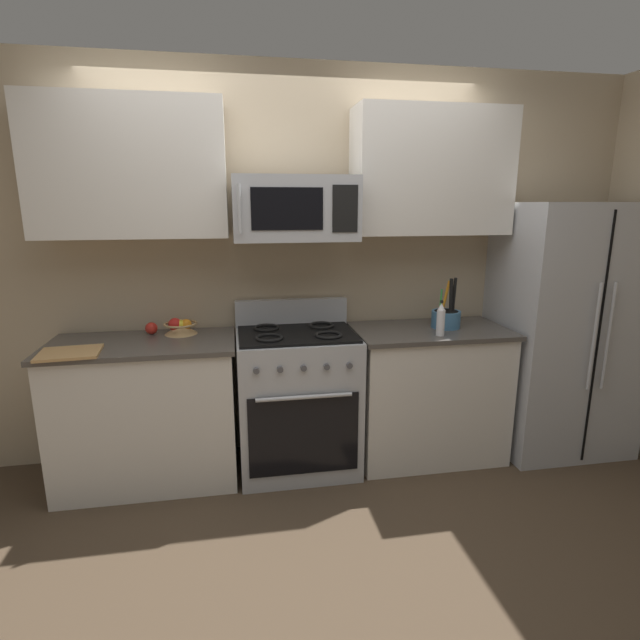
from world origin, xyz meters
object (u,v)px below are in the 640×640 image
object	(u,v)px
utensil_crock	(446,318)
microwave	(295,208)
apple_loose	(151,328)
cutting_board	(69,353)
range_oven	(297,399)
refrigerator	(563,329)
bottle_vinegar	(441,320)
fruit_basket	(180,327)

from	to	relation	value
utensil_crock	microwave	bearing A→B (deg)	179.59
apple_loose	cutting_board	xyz separation A→B (m)	(-0.38, -0.37, -0.03)
range_oven	refrigerator	bearing A→B (deg)	-0.52
cutting_board	bottle_vinegar	bearing A→B (deg)	0.57
apple_loose	bottle_vinegar	size ratio (longest dim) A/B	0.34
cutting_board	range_oven	bearing A→B (deg)	8.41
range_oven	refrigerator	size ratio (longest dim) A/B	0.63
apple_loose	cutting_board	size ratio (longest dim) A/B	0.24
microwave	utensil_crock	world-z (taller)	microwave
microwave	fruit_basket	world-z (taller)	microwave
utensil_crock	cutting_board	distance (m)	2.32
microwave	apple_loose	distance (m)	1.19
microwave	cutting_board	bearing A→B (deg)	-170.49
utensil_crock	apple_loose	world-z (taller)	utensil_crock
range_oven	utensil_crock	distance (m)	1.13
utensil_crock	bottle_vinegar	bearing A→B (deg)	-122.92
cutting_board	bottle_vinegar	world-z (taller)	bottle_vinegar
refrigerator	cutting_board	bearing A→B (deg)	-176.86
range_oven	microwave	bearing A→B (deg)	90.05
range_oven	utensil_crock	world-z (taller)	utensil_crock
utensil_crock	bottle_vinegar	xyz separation A→B (m)	(-0.12, -0.19, 0.04)
refrigerator	microwave	xyz separation A→B (m)	(-1.88, 0.04, 0.83)
apple_loose	bottle_vinegar	bearing A→B (deg)	-10.98
refrigerator	microwave	world-z (taller)	microwave
microwave	apple_loose	bearing A→B (deg)	170.34
cutting_board	bottle_vinegar	size ratio (longest dim) A/B	1.42
range_oven	cutting_board	distance (m)	1.38
microwave	cutting_board	world-z (taller)	microwave
refrigerator	microwave	bearing A→B (deg)	178.70
fruit_basket	cutting_board	world-z (taller)	fruit_basket
microwave	bottle_vinegar	distance (m)	1.14
range_oven	cutting_board	size ratio (longest dim) A/B	3.42
refrigerator	bottle_vinegar	size ratio (longest dim) A/B	7.71
apple_loose	bottle_vinegar	world-z (taller)	bottle_vinegar
microwave	bottle_vinegar	bearing A→B (deg)	-12.32
apple_loose	bottle_vinegar	distance (m)	1.84
refrigerator	fruit_basket	xyz separation A→B (m)	(-2.61, 0.17, 0.09)
utensil_crock	fruit_basket	world-z (taller)	utensil_crock
fruit_basket	microwave	bearing A→B (deg)	-10.08
utensil_crock	fruit_basket	bearing A→B (deg)	175.52
refrigerator	bottle_vinegar	bearing A→B (deg)	-171.22
refrigerator	bottle_vinegar	xyz separation A→B (m)	(-0.99, -0.15, 0.15)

